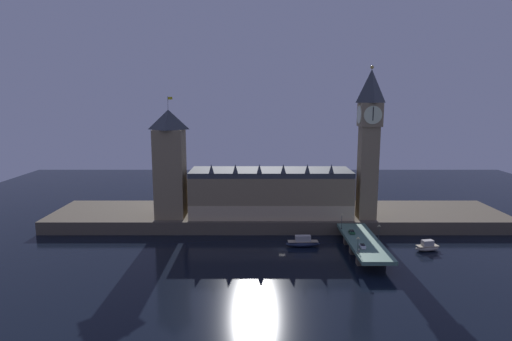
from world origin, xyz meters
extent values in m
plane|color=black|center=(0.00, 0.00, 0.00)|extent=(400.00, 400.00, 0.00)
cube|color=brown|center=(0.00, 39.00, 3.00)|extent=(220.00, 42.00, 6.00)
cube|color=#8E7A56|center=(-3.79, 32.23, 15.62)|extent=(75.60, 23.46, 19.24)
cube|color=#D5B989|center=(-3.79, 20.38, 9.47)|extent=(75.60, 0.20, 6.92)
cube|color=#383D42|center=(-3.79, 32.23, 26.44)|extent=(75.60, 21.58, 2.40)
cone|color=#383D42|center=(-30.79, 22.26, 29.75)|extent=(2.40, 2.40, 4.23)
cone|color=#383D42|center=(-19.99, 22.26, 29.75)|extent=(2.40, 2.40, 4.23)
cone|color=#383D42|center=(-9.19, 22.26, 29.75)|extent=(2.40, 2.40, 4.23)
cone|color=#383D42|center=(1.61, 22.26, 29.75)|extent=(2.40, 2.40, 4.23)
cone|color=#383D42|center=(12.41, 22.26, 29.75)|extent=(2.40, 2.40, 4.23)
cone|color=#383D42|center=(23.21, 22.26, 29.75)|extent=(2.40, 2.40, 4.23)
cube|color=#8E7A56|center=(40.39, 25.53, 27.27)|extent=(8.07, 8.07, 42.53)
cube|color=#8E7A56|center=(40.39, 25.53, 53.81)|extent=(9.52, 9.52, 10.54)
cylinder|color=beige|center=(40.39, 20.65, 53.81)|extent=(8.02, 0.25, 8.02)
cylinder|color=beige|center=(40.39, 30.42, 53.81)|extent=(8.02, 0.25, 8.02)
cylinder|color=beige|center=(45.27, 25.53, 53.81)|extent=(0.25, 8.02, 8.02)
cylinder|color=beige|center=(35.51, 25.53, 53.81)|extent=(0.25, 8.02, 8.02)
cube|color=black|center=(40.39, 20.46, 54.41)|extent=(0.36, 0.10, 6.02)
pyramid|color=#383D42|center=(40.39, 25.53, 66.39)|extent=(9.52, 9.52, 14.62)
sphere|color=gold|center=(40.39, 25.53, 74.49)|extent=(1.60, 1.60, 1.60)
cube|color=#8E7A56|center=(-50.58, 28.14, 26.52)|extent=(13.28, 13.28, 41.04)
pyramid|color=#383D42|center=(-50.58, 28.14, 51.50)|extent=(13.54, 13.54, 8.92)
cylinder|color=#99999E|center=(-50.58, 28.14, 58.96)|extent=(0.24, 0.24, 6.00)
cube|color=gold|center=(-49.48, 28.14, 61.06)|extent=(2.00, 0.08, 1.20)
cube|color=slate|center=(31.90, -5.00, 4.84)|extent=(12.45, 46.00, 1.40)
cube|color=brown|center=(31.90, -16.50, 2.07)|extent=(10.59, 3.20, 4.14)
cube|color=brown|center=(31.90, -5.00, 2.07)|extent=(10.59, 3.20, 4.14)
cube|color=brown|center=(31.90, 6.50, 2.07)|extent=(10.59, 3.20, 4.14)
cube|color=#235633|center=(29.16, 3.78, 6.07)|extent=(1.91, 4.31, 0.71)
cube|color=black|center=(29.16, 3.78, 6.65)|extent=(1.57, 1.94, 0.45)
cylinder|color=black|center=(28.25, 5.12, 5.86)|extent=(0.22, 0.64, 0.64)
cylinder|color=black|center=(30.07, 5.12, 5.86)|extent=(0.22, 0.64, 0.64)
cylinder|color=black|center=(28.25, 2.45, 5.86)|extent=(0.22, 0.64, 0.64)
cylinder|color=black|center=(30.07, 2.45, 5.86)|extent=(0.22, 0.64, 0.64)
cube|color=white|center=(29.16, -14.24, 6.19)|extent=(1.74, 3.89, 0.94)
cube|color=black|center=(29.16, -14.24, 6.89)|extent=(1.43, 1.75, 0.45)
cylinder|color=black|center=(28.33, -13.04, 5.86)|extent=(0.22, 0.64, 0.64)
cylinder|color=black|center=(29.99, -13.04, 5.86)|extent=(0.22, 0.64, 0.64)
cylinder|color=black|center=(28.33, -15.45, 5.86)|extent=(0.22, 0.64, 0.64)
cylinder|color=black|center=(29.99, -15.45, 5.86)|extent=(0.22, 0.64, 0.64)
cylinder|color=black|center=(26.42, -20.29, 5.98)|extent=(0.28, 0.28, 0.88)
cylinder|color=#47384C|center=(26.42, -20.29, 6.79)|extent=(0.38, 0.38, 0.73)
sphere|color=tan|center=(26.42, -20.29, 7.27)|extent=(0.24, 0.24, 0.24)
cylinder|color=#2D3333|center=(26.02, -19.72, 5.79)|extent=(0.56, 0.56, 0.50)
cylinder|color=#2D3333|center=(26.02, -19.72, 8.45)|extent=(0.18, 0.18, 4.82)
sphere|color=#F9E5A3|center=(26.02, -19.72, 11.41)|extent=(0.60, 0.60, 0.60)
sphere|color=#F9E5A3|center=(25.57, -19.72, 11.06)|extent=(0.44, 0.44, 0.44)
sphere|color=#F9E5A3|center=(26.47, -19.72, 11.06)|extent=(0.44, 0.44, 0.44)
cylinder|color=#2D3333|center=(37.78, -5.00, 5.79)|extent=(0.56, 0.56, 0.50)
cylinder|color=#2D3333|center=(37.78, -5.00, 8.51)|extent=(0.18, 0.18, 4.93)
sphere|color=#F9E5A3|center=(37.78, -5.00, 11.52)|extent=(0.60, 0.60, 0.60)
sphere|color=#F9E5A3|center=(37.33, -5.00, 11.17)|extent=(0.44, 0.44, 0.44)
sphere|color=#F9E5A3|center=(38.23, -5.00, 11.17)|extent=(0.44, 0.44, 0.44)
cylinder|color=#2D3333|center=(26.02, 9.72, 5.79)|extent=(0.56, 0.56, 0.50)
cylinder|color=#2D3333|center=(26.02, 9.72, 8.76)|extent=(0.18, 0.18, 5.44)
sphere|color=#F9E5A3|center=(26.02, 9.72, 12.03)|extent=(0.60, 0.60, 0.60)
sphere|color=#F9E5A3|center=(25.57, 9.72, 11.68)|extent=(0.44, 0.44, 0.44)
sphere|color=#F9E5A3|center=(26.47, 9.72, 11.68)|extent=(0.44, 0.44, 0.44)
ellipsoid|color=#1E2842|center=(8.80, 3.15, 1.19)|extent=(14.34, 4.43, 2.38)
cube|color=tan|center=(8.80, 3.15, 2.27)|extent=(12.61, 3.58, 0.24)
cube|color=#B7B2A8|center=(8.80, 3.15, 3.58)|extent=(6.48, 2.66, 2.38)
ellipsoid|color=#B2A893|center=(58.68, -1.80, 1.10)|extent=(10.61, 5.91, 2.19)
cube|color=tan|center=(58.68, -1.80, 2.09)|extent=(9.27, 4.87, 0.24)
cube|color=#B7B2A8|center=(58.68, -1.80, 3.31)|extent=(4.90, 3.35, 2.19)
camera|label=1|loc=(-10.71, -167.17, 60.54)|focal=30.00mm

